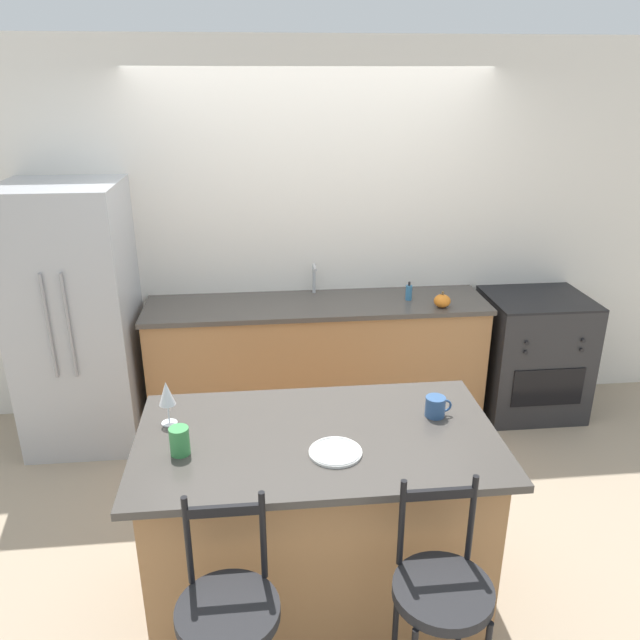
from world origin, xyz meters
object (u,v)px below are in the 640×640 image
refrigerator (77,318)px  soap_bottle (409,292)px  wine_glass (167,394)px  dinner_plate (335,452)px  tumbler_cup (180,441)px  pumpkin_decoration (442,301)px  bar_stool_far (440,613)px  coffee_mug (436,406)px  oven_range (531,354)px  bar_stool_near (230,634)px

refrigerator → soap_bottle: (2.31, 0.06, 0.08)m
wine_glass → dinner_plate: bearing=-23.9°
tumbler_cup → refrigerator: bearing=116.3°
refrigerator → tumbler_cup: (0.88, -1.78, 0.10)m
tumbler_cup → pumpkin_decoration: tumbler_cup is taller
bar_stool_far → dinner_plate: bearing=121.0°
dinner_plate → pumpkin_decoration: pumpkin_decoration is taller
tumbler_cup → coffee_mug: bearing=9.6°
refrigerator → bar_stool_far: 3.05m
wine_glass → pumpkin_decoration: (1.71, 1.41, -0.12)m
refrigerator → bar_stool_far: bearing=-52.1°
oven_range → dinner_plate: (-1.75, -1.89, 0.49)m
refrigerator → bar_stool_near: 2.66m
wine_glass → bar_stool_far: bearing=-39.3°
pumpkin_decoration → soap_bottle: 0.26m
bar_stool_near → coffee_mug: (0.96, 0.82, 0.41)m
refrigerator → oven_range: 3.32m
oven_range → tumbler_cup: tumbler_cup is taller
bar_stool_near → coffee_mug: bearing=40.6°
bar_stool_far → bar_stool_near: bearing=-179.0°
refrigerator → tumbler_cup: bearing=-63.7°
soap_bottle → coffee_mug: bearing=-99.2°
soap_bottle → bar_stool_far: bearing=-100.3°
oven_range → wine_glass: 3.00m
bar_stool_far → dinner_plate: (-0.33, 0.54, 0.37)m
bar_stool_near → dinner_plate: size_ratio=4.78×
bar_stool_far → tumbler_cup: (-0.98, 0.61, 0.42)m
dinner_plate → bar_stool_near: bearing=-128.9°
dinner_plate → coffee_mug: size_ratio=1.79×
oven_range → soap_bottle: bearing=178.9°
soap_bottle → bar_stool_near: bearing=-116.4°
refrigerator → tumbler_cup: size_ratio=14.58×
dinner_plate → coffee_mug: coffee_mug is taller
dinner_plate → tumbler_cup: size_ratio=1.84×
dinner_plate → soap_bottle: 2.06m
dinner_plate → coffee_mug: (0.51, 0.27, 0.04)m
refrigerator → oven_range: refrigerator is taller
wine_glass → soap_bottle: size_ratio=1.58×
tumbler_cup → soap_bottle: tumbler_cup is taller
oven_range → soap_bottle: soap_bottle is taller
bar_stool_near → wine_glass: bearing=107.9°
bar_stool_far → wine_glass: bearing=140.7°
bar_stool_near → tumbler_cup: bar_stool_near is taller
bar_stool_near → pumpkin_decoration: (1.42, 2.29, 0.39)m
refrigerator → coffee_mug: size_ratio=14.24×
bar_stool_near → dinner_plate: bearing=51.1°
refrigerator → soap_bottle: size_ratio=13.43×
bar_stool_near → coffee_mug: 1.33m
bar_stool_far → soap_bottle: (0.45, 2.45, 0.40)m
oven_range → dinner_plate: 2.62m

